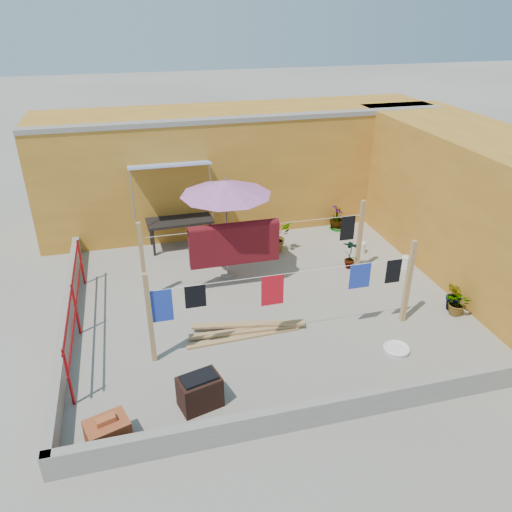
% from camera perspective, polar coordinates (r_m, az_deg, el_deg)
% --- Properties ---
extents(ground, '(80.00, 80.00, 0.00)m').
position_cam_1_polar(ground, '(10.89, 1.16, -5.19)').
color(ground, '#9E998E').
rests_on(ground, ground).
extents(wall_back, '(11.00, 3.27, 3.21)m').
position_cam_1_polar(wall_back, '(14.50, -1.95, 10.25)').
color(wall_back, '#C1832A').
rests_on(wall_back, ground).
extents(wall_right, '(2.40, 9.00, 3.20)m').
position_cam_1_polar(wall_right, '(12.49, 24.96, 4.77)').
color(wall_right, '#C1832A').
rests_on(wall_right, ground).
extents(parapet_front, '(8.30, 0.16, 0.44)m').
position_cam_1_polar(parapet_front, '(8.10, 8.34, -17.04)').
color(parapet_front, gray).
rests_on(parapet_front, ground).
extents(parapet_left, '(0.16, 7.30, 0.44)m').
position_cam_1_polar(parapet_left, '(10.59, -20.78, -6.84)').
color(parapet_left, gray).
rests_on(parapet_left, ground).
extents(red_railing, '(0.05, 4.20, 1.10)m').
position_cam_1_polar(red_railing, '(10.13, -20.03, -4.97)').
color(red_railing, maroon).
rests_on(red_railing, ground).
extents(clothesline_rig, '(5.09, 2.35, 1.80)m').
position_cam_1_polar(clothesline_rig, '(10.77, -1.72, 0.79)').
color(clothesline_rig, tan).
rests_on(clothesline_rig, ground).
extents(patio_umbrella, '(2.60, 2.60, 2.44)m').
position_cam_1_polar(patio_umbrella, '(10.96, -3.47, 7.72)').
color(patio_umbrella, gray).
rests_on(patio_umbrella, ground).
extents(outdoor_table, '(1.71, 0.91, 0.79)m').
position_cam_1_polar(outdoor_table, '(13.13, -8.76, 3.91)').
color(outdoor_table, black).
rests_on(outdoor_table, ground).
extents(brick_stack, '(0.71, 0.60, 0.53)m').
position_cam_1_polar(brick_stack, '(7.99, -16.55, -18.83)').
color(brick_stack, '#A64926').
rests_on(brick_stack, ground).
extents(lumber_pile, '(2.39, 0.65, 0.15)m').
position_cam_1_polar(lumber_pile, '(9.87, -1.15, -8.51)').
color(lumber_pile, tan).
rests_on(lumber_pile, ground).
extents(brazier, '(0.75, 0.59, 0.59)m').
position_cam_1_polar(brazier, '(8.27, -6.45, -15.12)').
color(brazier, black).
rests_on(brazier, ground).
extents(white_basin, '(0.50, 0.50, 0.09)m').
position_cam_1_polar(white_basin, '(9.81, 15.76, -10.17)').
color(white_basin, silver).
rests_on(white_basin, ground).
extents(water_jug_a, '(0.22, 0.22, 0.35)m').
position_cam_1_polar(water_jug_a, '(12.66, 16.75, -0.70)').
color(water_jug_a, silver).
rests_on(water_jug_a, ground).
extents(water_jug_b, '(0.21, 0.21, 0.34)m').
position_cam_1_polar(water_jug_b, '(13.14, 11.95, 0.95)').
color(water_jug_b, silver).
rests_on(water_jug_b, ground).
extents(green_hose, '(0.48, 0.48, 0.07)m').
position_cam_1_polar(green_hose, '(14.48, 9.34, 3.21)').
color(green_hose, '#1B761A').
rests_on(green_hose, ground).
extents(plant_back_a, '(0.95, 0.90, 0.83)m').
position_cam_1_polar(plant_back_a, '(12.86, 2.28, 2.26)').
color(plant_back_a, '#1B5E1D').
rests_on(plant_back_a, ground).
extents(plant_back_b, '(0.52, 0.52, 0.71)m').
position_cam_1_polar(plant_back_b, '(14.33, 9.22, 4.36)').
color(plant_back_b, '#1B5E1D').
rests_on(plant_back_b, ground).
extents(plant_right_a, '(0.49, 0.46, 0.77)m').
position_cam_1_polar(plant_right_a, '(12.24, 10.74, 0.25)').
color(plant_right_a, '#1B5E1D').
rests_on(plant_right_a, ground).
extents(plant_right_b, '(0.36, 0.42, 0.69)m').
position_cam_1_polar(plant_right_b, '(11.20, 21.72, -4.30)').
color(plant_right_b, '#1B5E1D').
rests_on(plant_right_b, ground).
extents(plant_right_c, '(0.67, 0.67, 0.56)m').
position_cam_1_polar(plant_right_c, '(11.13, 22.11, -4.96)').
color(plant_right_c, '#1B5E1D').
rests_on(plant_right_c, ground).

